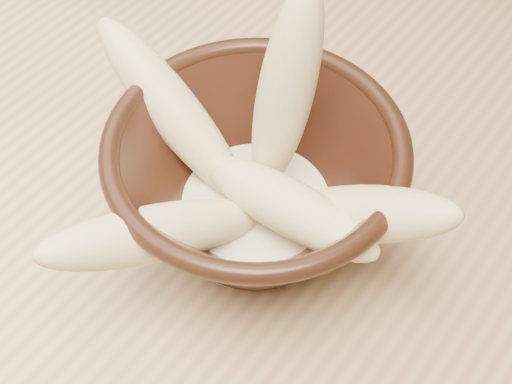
% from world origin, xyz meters
% --- Properties ---
extents(table, '(1.20, 0.80, 0.75)m').
position_xyz_m(table, '(0.00, 0.00, 0.67)').
color(table, tan).
rests_on(table, ground).
extents(bowl, '(0.19, 0.19, 0.10)m').
position_xyz_m(bowl, '(0.24, -0.11, 0.81)').
color(bowl, black).
rests_on(bowl, table).
extents(milk_puddle, '(0.11, 0.11, 0.01)m').
position_xyz_m(milk_puddle, '(0.24, -0.11, 0.78)').
color(milk_puddle, beige).
rests_on(milk_puddle, bowl).
extents(banana_upright, '(0.04, 0.07, 0.16)m').
position_xyz_m(banana_upright, '(0.23, -0.08, 0.86)').
color(banana_upright, '#CBBA78').
rests_on(banana_upright, bowl).
extents(banana_left, '(0.14, 0.04, 0.11)m').
position_xyz_m(banana_left, '(0.17, -0.11, 0.83)').
color(banana_left, '#CBBA78').
rests_on(banana_left, bowl).
extents(banana_right, '(0.13, 0.05, 0.10)m').
position_xyz_m(banana_right, '(0.31, -0.10, 0.83)').
color(banana_right, '#CBBA78').
rests_on(banana_right, bowl).
extents(banana_across, '(0.14, 0.04, 0.06)m').
position_xyz_m(banana_across, '(0.27, -0.12, 0.82)').
color(banana_across, '#CBBA78').
rests_on(banana_across, bowl).
extents(banana_front, '(0.08, 0.16, 0.10)m').
position_xyz_m(banana_front, '(0.22, -0.18, 0.82)').
color(banana_front, '#CBBA78').
rests_on(banana_front, bowl).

